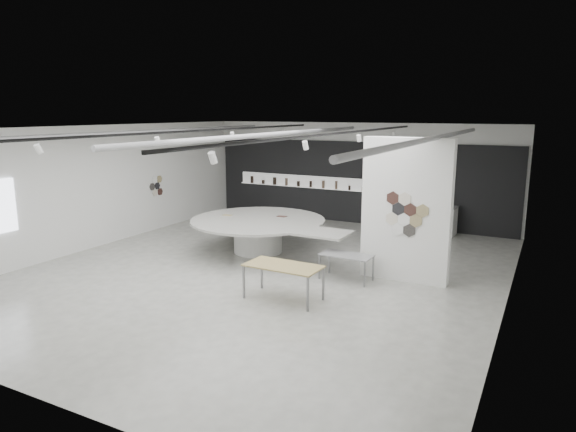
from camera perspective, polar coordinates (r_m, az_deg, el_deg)
The scene contains 7 objects.
room at distance 13.47m, azimuth -3.04°, elevation 2.39°, with size 12.02×14.02×3.82m.
back_wall_display at distance 19.77m, azimuth 7.26°, elevation 3.69°, with size 11.80×0.27×3.10m.
partition_column at distance 13.07m, azimuth 12.99°, elevation 0.61°, with size 2.20×0.38×3.60m.
display_island at distance 15.52m, azimuth -3.13°, elevation -1.65°, with size 5.24×4.17×1.04m.
sample_table_wood at distance 11.64m, azimuth -0.53°, elevation -5.76°, with size 1.75×0.92×0.81m.
sample_table_stone at distance 13.08m, azimuth 6.52°, elevation -4.51°, with size 1.33×0.71×0.67m.
kitchen_counter at distance 18.71m, azimuth 15.53°, elevation -0.31°, with size 1.82×0.83×1.40m.
Camera 1 is at (6.65, -11.46, 4.22)m, focal length 32.00 mm.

